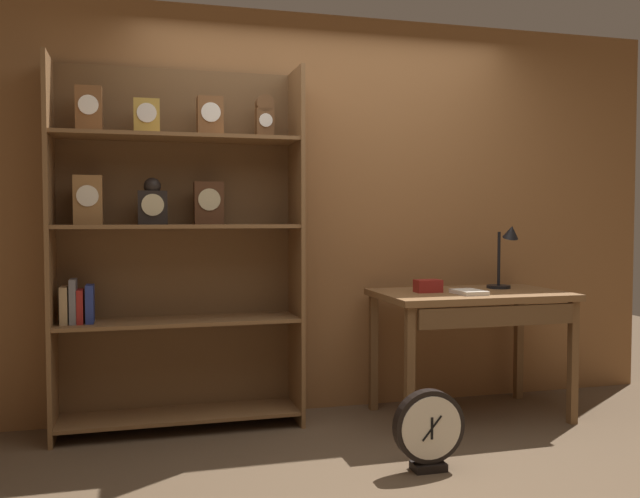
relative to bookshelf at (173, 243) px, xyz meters
The scene contains 8 objects.
ground_plane 1.91m from the bookshelf, 48.42° to the right, with size 10.00×10.00×0.00m, color brown.
back_wood_panel 1.06m from the bookshelf, 11.22° to the left, with size 4.80×0.05×2.60m, color brown.
bookshelf is the anchor object (origin of this frame).
workbench 1.90m from the bookshelf, ahead, with size 1.18×0.71×0.80m.
desk_lamp 2.16m from the bookshelf, ahead, with size 0.19×0.19×0.43m.
toolbox_small 1.60m from the bookshelf, ahead, with size 0.16×0.10×0.08m, color maroon.
open_repair_manual 1.83m from the bookshelf, 12.29° to the right, with size 0.16×0.22×0.03m, color silver.
round_clock_large 1.83m from the bookshelf, 41.20° to the right, with size 0.37×0.11×0.41m.
Camera 1 is at (-1.24, -2.99, 1.28)m, focal length 38.13 mm.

